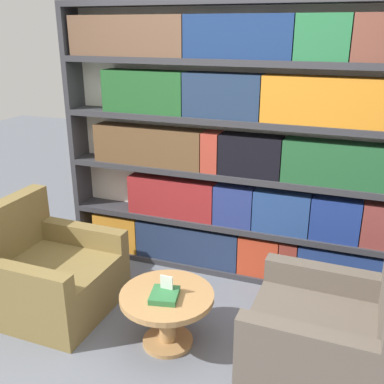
# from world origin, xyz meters

# --- Properties ---
(ground_plane) EXTENTS (14.00, 14.00, 0.00)m
(ground_plane) POSITION_xyz_m (0.00, 0.00, 0.00)
(ground_plane) COLOR slate
(bookshelf) EXTENTS (2.96, 0.30, 2.30)m
(bookshelf) POSITION_xyz_m (0.03, 1.44, 1.12)
(bookshelf) COLOR silver
(bookshelf) RESTS_ON ground_plane
(armchair_left) EXTENTS (0.91, 0.87, 0.84)m
(armchair_left) POSITION_xyz_m (-1.16, 0.39, 0.27)
(armchair_left) COLOR olive
(armchair_left) RESTS_ON ground_plane
(armchair_right) EXTENTS (0.92, 0.88, 0.84)m
(armchair_right) POSITION_xyz_m (0.97, 0.39, 0.27)
(armchair_right) COLOR brown
(armchair_right) RESTS_ON ground_plane
(coffee_table) EXTENTS (0.64, 0.64, 0.40)m
(coffee_table) POSITION_xyz_m (-0.09, 0.30, 0.29)
(coffee_table) COLOR #AD7F4C
(coffee_table) RESTS_ON ground_plane
(table_sign) EXTENTS (0.09, 0.06, 0.14)m
(table_sign) POSITION_xyz_m (-0.09, 0.30, 0.46)
(table_sign) COLOR black
(table_sign) RESTS_ON coffee_table
(stray_book) EXTENTS (0.22, 0.24, 0.04)m
(stray_book) POSITION_xyz_m (-0.09, 0.25, 0.42)
(stray_book) COLOR #2D703D
(stray_book) RESTS_ON coffee_table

